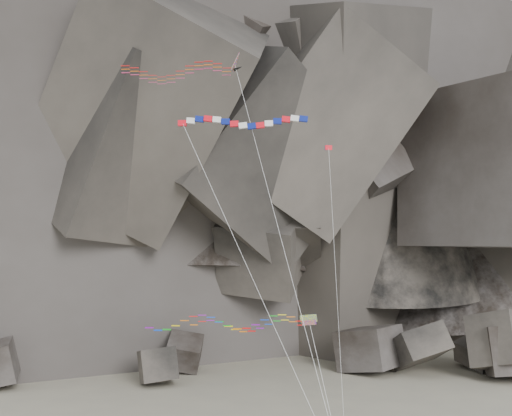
{
  "coord_description": "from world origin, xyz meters",
  "views": [
    {
      "loc": [
        -3.17,
        -46.41,
        18.6
      ],
      "look_at": [
        2.33,
        6.0,
        20.44
      ],
      "focal_mm": 45.0,
      "sensor_mm": 36.0,
      "label": 1
    }
  ],
  "objects": [
    {
      "name": "parafoil_kite",
      "position": [
        -0.75,
        0.12,
        11.96
      ],
      "size": [
        13.86,
        5.61,
        10.83
      ],
      "rotation": [
        0.0,
        0.0,
        -0.33
      ],
      "color": "#EBF10D",
      "rests_on": "ground"
    },
    {
      "name": "boulder_field",
      "position": [
        15.96,
        32.86,
        2.54
      ],
      "size": [
        81.63,
        15.59,
        9.59
      ],
      "color": "#47423F",
      "rests_on": "ground"
    },
    {
      "name": "headland",
      "position": [
        0.0,
        70.0,
        42.0
      ],
      "size": [
        110.0,
        70.0,
        84.0
      ],
      "primitive_type": null,
      "color": "#4B443D",
      "rests_on": "ground"
    },
    {
      "name": "delta_kite",
      "position": [
        -4.57,
        6.56,
        31.78
      ],
      "size": [
        16.51,
        12.25,
        31.6
      ],
      "rotation": [
        0.0,
        0.0,
        -0.2
      ],
      "color": "red",
      "rests_on": "ground"
    },
    {
      "name": "banner_kite",
      "position": [
        1.02,
        3.24,
        26.92
      ],
      "size": [
        11.24,
        9.49,
        25.87
      ],
      "rotation": [
        0.0,
        0.0,
        -0.14
      ],
      "color": "red",
      "rests_on": "ground"
    },
    {
      "name": "pennant_kite",
      "position": [
        7.05,
        -1.48,
        19.11
      ],
      "size": [
        0.54,
        4.85,
        23.11
      ],
      "rotation": [
        0.0,
        0.0,
        0.16
      ],
      "color": "red",
      "rests_on": "ground"
    }
  ]
}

